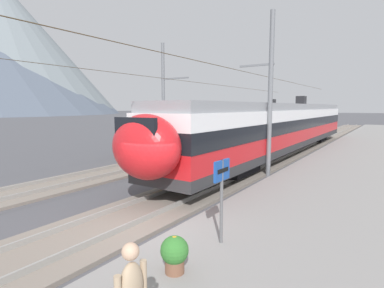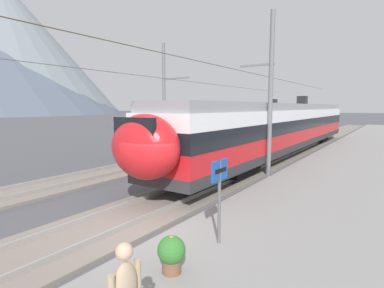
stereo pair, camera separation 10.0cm
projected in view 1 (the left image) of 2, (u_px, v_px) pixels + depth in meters
The scene contains 10 objects.
ground_plane at pixel (142, 231), 8.95m from camera, with size 400.00×400.00×0.00m, color #4C4C51.
platform_slab at pixel (334, 283), 6.07m from camera, with size 120.00×8.24×0.29m, color gray.
track_near at pixel (118, 222), 9.49m from camera, with size 120.00×3.00×0.28m.
track_far at pixel (21, 193), 12.69m from camera, with size 120.00×3.00×0.28m.
train_near_platform at pixel (282, 126), 22.49m from camera, with size 31.02×2.96×4.27m.
train_far_track at pixel (254, 120), 32.92m from camera, with size 33.62×2.98×4.27m.
catenary_mast_mid at pixel (268, 93), 15.56m from camera, with size 40.74×1.87×8.39m.
catenary_mast_far_side at pixel (165, 98), 23.23m from camera, with size 40.74×2.47×8.39m.
platform_sign at pixel (222, 182), 7.36m from camera, with size 0.70×0.08×2.07m.
potted_plant_platform_edge at pixel (175, 252), 6.13m from camera, with size 0.57×0.57×0.76m.
Camera 1 is at (-6.29, -6.00, 3.63)m, focal length 28.55 mm.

